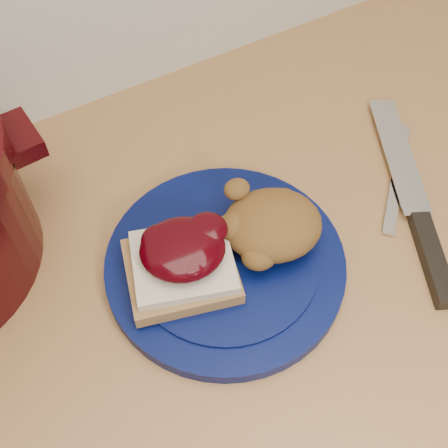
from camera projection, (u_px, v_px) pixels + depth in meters
base_cabinet at (223, 399)px, 0.99m from camera, size 4.00×0.60×0.86m
plate at (225, 264)px, 0.59m from camera, size 0.33×0.33×0.02m
sandwich at (182, 261)px, 0.55m from camera, size 0.13×0.12×0.05m
stuffing_mound at (272, 225)px, 0.57m from camera, size 0.13×0.12×0.05m
chef_knife at (422, 228)px, 0.62m from camera, size 0.15×0.28×0.02m
butter_knife at (397, 177)px, 0.66m from camera, size 0.13×0.13×0.00m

